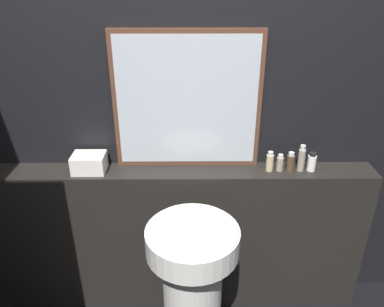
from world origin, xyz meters
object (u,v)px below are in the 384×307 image
(lotion_bottle, at_px, (290,162))
(body_wash_bottle, at_px, (301,159))
(shampoo_bottle, at_px, (270,162))
(mirror, at_px, (187,102))
(hand_soap_bottle, at_px, (312,162))
(towel_stack, at_px, (89,163))
(conditioner_bottle, at_px, (280,163))
(pedestal_sink, at_px, (192,289))

(lotion_bottle, xyz_separation_m, body_wash_bottle, (0.06, 0.00, 0.02))
(shampoo_bottle, bearing_deg, mirror, 170.34)
(shampoo_bottle, relative_size, hand_soap_bottle, 1.07)
(lotion_bottle, bearing_deg, towel_stack, 180.00)
(towel_stack, bearing_deg, shampoo_bottle, 0.00)
(conditioner_bottle, bearing_deg, towel_stack, 180.00)
(mirror, relative_size, shampoo_bottle, 6.89)
(towel_stack, xyz_separation_m, lotion_bottle, (1.15, 0.00, 0.00))
(hand_soap_bottle, bearing_deg, pedestal_sink, -146.03)
(pedestal_sink, xyz_separation_m, mirror, (-0.03, 0.54, 0.84))
(pedestal_sink, height_order, shampoo_bottle, shampoo_bottle)
(pedestal_sink, relative_size, shampoo_bottle, 7.73)
(conditioner_bottle, distance_m, lotion_bottle, 0.06)
(mirror, height_order, lotion_bottle, mirror)
(mirror, relative_size, lotion_bottle, 7.16)
(towel_stack, height_order, conditioner_bottle, towel_stack)
(conditioner_bottle, bearing_deg, lotion_bottle, 0.00)
(shampoo_bottle, bearing_deg, conditioner_bottle, 0.00)
(shampoo_bottle, distance_m, body_wash_bottle, 0.18)
(hand_soap_bottle, bearing_deg, lotion_bottle, 180.00)
(towel_stack, distance_m, conditioner_bottle, 1.09)
(lotion_bottle, bearing_deg, conditioner_bottle, 180.00)
(mirror, xyz_separation_m, conditioner_bottle, (0.53, -0.08, -0.34))
(body_wash_bottle, distance_m, hand_soap_bottle, 0.07)
(body_wash_bottle, bearing_deg, pedestal_sink, -143.46)
(mirror, bearing_deg, hand_soap_bottle, -6.43)
(towel_stack, xyz_separation_m, body_wash_bottle, (1.21, 0.00, 0.02))
(conditioner_bottle, xyz_separation_m, lotion_bottle, (0.06, 0.00, 0.01))
(conditioner_bottle, height_order, body_wash_bottle, body_wash_bottle)
(lotion_bottle, relative_size, body_wash_bottle, 0.72)
(pedestal_sink, distance_m, lotion_bottle, 0.88)
(conditioner_bottle, xyz_separation_m, hand_soap_bottle, (0.18, 0.00, 0.00))
(lotion_bottle, bearing_deg, body_wash_bottle, 0.00)
(lotion_bottle, bearing_deg, mirror, 172.26)
(conditioner_bottle, xyz_separation_m, body_wash_bottle, (0.12, 0.00, 0.03))
(pedestal_sink, bearing_deg, shampoo_bottle, 46.06)
(body_wash_bottle, height_order, hand_soap_bottle, body_wash_bottle)
(lotion_bottle, bearing_deg, hand_soap_bottle, 0.00)
(mirror, bearing_deg, lotion_bottle, -7.74)
(body_wash_bottle, bearing_deg, conditioner_bottle, 180.00)
(conditioner_bottle, bearing_deg, shampoo_bottle, 180.00)
(body_wash_bottle, bearing_deg, shampoo_bottle, 180.00)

